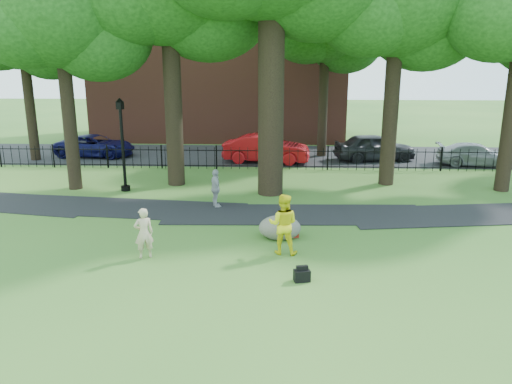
{
  "coord_description": "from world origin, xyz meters",
  "views": [
    {
      "loc": [
        0.31,
        -14.42,
        5.8
      ],
      "look_at": [
        -0.41,
        2.0,
        1.4
      ],
      "focal_mm": 35.0,
      "sensor_mm": 36.0,
      "label": 1
    }
  ],
  "objects_px": {
    "man": "(283,224)",
    "boulder": "(280,226)",
    "red_sedan": "(266,149)",
    "lamppost": "(123,146)",
    "woman": "(144,233)"
  },
  "relations": [
    {
      "from": "boulder",
      "to": "red_sedan",
      "type": "distance_m",
      "value": 12.55
    },
    {
      "from": "woman",
      "to": "man",
      "type": "distance_m",
      "value": 4.19
    },
    {
      "from": "woman",
      "to": "lamppost",
      "type": "height_order",
      "value": "lamppost"
    },
    {
      "from": "woman",
      "to": "boulder",
      "type": "xyz_separation_m",
      "value": [
        4.06,
        1.91,
        -0.37
      ]
    },
    {
      "from": "man",
      "to": "boulder",
      "type": "bearing_deg",
      "value": -77.82
    },
    {
      "from": "lamppost",
      "to": "boulder",
      "type": "bearing_deg",
      "value": -23.24
    },
    {
      "from": "boulder",
      "to": "woman",
      "type": "bearing_deg",
      "value": -154.83
    },
    {
      "from": "woman",
      "to": "red_sedan",
      "type": "relative_size",
      "value": 0.32
    },
    {
      "from": "woman",
      "to": "red_sedan",
      "type": "bearing_deg",
      "value": -126.61
    },
    {
      "from": "red_sedan",
      "to": "boulder",
      "type": "bearing_deg",
      "value": -169.97
    },
    {
      "from": "boulder",
      "to": "lamppost",
      "type": "relative_size",
      "value": 0.34
    },
    {
      "from": "woman",
      "to": "boulder",
      "type": "relative_size",
      "value": 1.11
    },
    {
      "from": "boulder",
      "to": "lamppost",
      "type": "height_order",
      "value": "lamppost"
    },
    {
      "from": "lamppost",
      "to": "red_sedan",
      "type": "height_order",
      "value": "lamppost"
    },
    {
      "from": "boulder",
      "to": "lamppost",
      "type": "distance_m",
      "value": 9.27
    }
  ]
}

